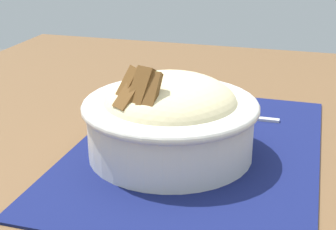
% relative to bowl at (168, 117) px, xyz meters
% --- Properties ---
extents(table, '(1.14, 0.98, 0.75)m').
position_rel_bowl_xyz_m(table, '(0.00, -0.00, -0.13)').
color(table, brown).
rests_on(table, ground_plane).
extents(placemat, '(0.42, 0.30, 0.00)m').
position_rel_bowl_xyz_m(placemat, '(0.02, -0.03, -0.05)').
color(placemat, '#11194C').
rests_on(placemat, table).
extents(bowl, '(0.21, 0.21, 0.12)m').
position_rel_bowl_xyz_m(bowl, '(0.00, 0.00, 0.00)').
color(bowl, silver).
rests_on(bowl, placemat).
extents(fork, '(0.02, 0.13, 0.00)m').
position_rel_bowl_xyz_m(fork, '(0.14, -0.05, -0.05)').
color(fork, '#BBBBBB').
rests_on(fork, placemat).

